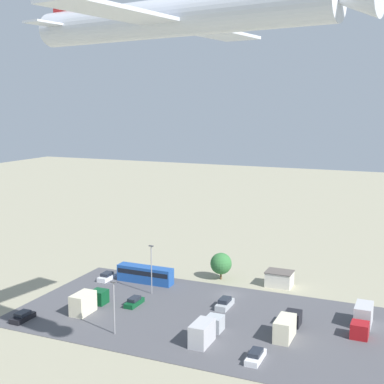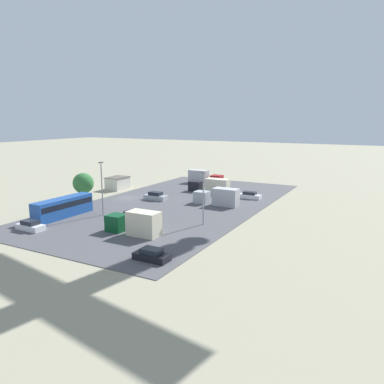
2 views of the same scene
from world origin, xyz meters
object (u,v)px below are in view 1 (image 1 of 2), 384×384
at_px(parked_car_2, 107,277).
at_px(airplane, 182,17).
at_px(parked_truck_2, 287,326).
at_px(parked_car_0, 225,303).
at_px(parked_car_3, 256,356).
at_px(parked_car_4, 134,302).
at_px(parked_car_1, 23,317).
at_px(shed_building, 279,279).
at_px(bus, 145,274).
at_px(parked_truck_0, 362,319).
at_px(parked_truck_1, 206,330).
at_px(parked_truck_3, 88,302).

bearing_deg(parked_car_2, airplane, 132.93).
xyz_separation_m(parked_truck_2, airplane, (6.52, 23.78, 42.00)).
bearing_deg(parked_car_0, parked_car_3, -57.60).
bearing_deg(airplane, parked_car_3, 172.12).
bearing_deg(parked_car_3, parked_car_4, -23.85).
bearing_deg(parked_car_1, airplane, 160.27).
bearing_deg(parked_car_4, parked_car_3, 156.15).
xyz_separation_m(shed_building, parked_truck_2, (-6.62, 21.32, 0.07)).
xyz_separation_m(bus, parked_truck_0, (-41.42, 5.70, -0.22)).
xyz_separation_m(parked_car_0, parked_truck_1, (-1.84, 13.32, 0.84)).
relative_size(shed_building, parked_truck_3, 0.61).
xyz_separation_m(parked_car_3, airplane, (4.53, 13.98, 42.87)).
distance_m(parked_truck_3, airplane, 53.51).
xyz_separation_m(shed_building, parked_truck_1, (4.00, 27.97, 0.12)).
distance_m(parked_car_0, parked_truck_0, 22.67).
distance_m(parked_car_0, parked_car_4, 15.73).
xyz_separation_m(bus, parked_car_1, (9.34, 24.30, -1.15)).
distance_m(parked_truck_1, airplane, 45.49).
bearing_deg(parked_truck_3, shed_building, 43.44).
distance_m(parked_truck_0, parked_truck_1, 24.91).
xyz_separation_m(shed_building, parked_truck_0, (-16.82, 14.29, 0.12)).
relative_size(parked_car_2, parked_car_4, 1.00).
bearing_deg(bus, parked_car_3, 52.38).
bearing_deg(parked_truck_0, shed_building, -40.35).
bearing_deg(parked_car_3, parked_car_0, -57.60).
distance_m(parked_car_0, parked_car_1, 33.52).
height_order(parked_car_0, parked_car_4, parked_car_0).
bearing_deg(parked_car_3, parked_truck_3, -10.69).
bearing_deg(parked_car_2, parked_car_3, 150.48).
bearing_deg(parked_truck_1, parked_truck_2, 32.08).
bearing_deg(parked_truck_3, parked_car_4, 41.33).
relative_size(parked_truck_2, airplane, 0.24).
distance_m(shed_building, parked_car_2, 33.98).
xyz_separation_m(parked_car_1, parked_truck_2, (-40.56, -11.58, 0.87)).
height_order(bus, parked_truck_3, parked_truck_3).
relative_size(shed_building, parked_car_4, 1.17).
bearing_deg(parked_car_3, shed_building, -81.55).
height_order(bus, parked_truck_1, parked_truck_1).
xyz_separation_m(parked_car_2, parked_truck_1, (-28.42, 17.82, 0.91)).
bearing_deg(shed_building, parked_truck_3, 43.44).
height_order(bus, parked_car_4, bus).
bearing_deg(parked_car_2, parked_car_4, 140.23).
xyz_separation_m(parked_car_1, parked_truck_3, (-7.31, -7.68, 0.99)).
bearing_deg(parked_car_0, parked_car_1, -147.01).
relative_size(bus, parked_car_0, 2.39).
xyz_separation_m(shed_building, parked_car_1, (33.95, 32.90, -0.80)).
distance_m(parked_car_3, parked_car_4, 27.62).
height_order(bus, parked_car_0, bus).
distance_m(bus, parked_car_3, 36.92).
height_order(parked_car_1, parked_truck_0, parked_truck_0).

